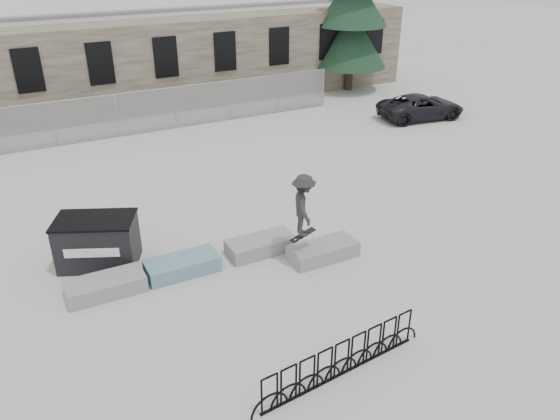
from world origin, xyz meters
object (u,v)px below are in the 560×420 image
(planter_center_right, at_px, (261,245))
(planter_center_left, at_px, (182,265))
(suv, at_px, (421,107))
(planter_far_left, at_px, (106,285))
(dumpster, at_px, (98,241))
(planter_offset, at_px, (323,250))
(bike_rack, at_px, (342,359))
(skateboarder, at_px, (303,206))
(spruce_tree, at_px, (353,1))

(planter_center_right, bearing_deg, planter_center_left, 179.73)
(planter_center_left, xyz_separation_m, suv, (15.30, 8.02, 0.37))
(planter_center_right, height_order, suv, suv)
(planter_far_left, xyz_separation_m, dumpster, (0.16, 1.55, 0.48))
(planter_center_left, distance_m, suv, 17.28)
(planter_offset, bearing_deg, planter_center_right, 142.40)
(planter_center_left, relative_size, planter_center_right, 1.00)
(planter_center_left, height_order, bike_rack, bike_rack)
(planter_offset, bearing_deg, skateboarder, 177.63)
(planter_center_right, bearing_deg, suv, 31.94)
(spruce_tree, bearing_deg, planter_center_right, -131.43)
(planter_far_left, height_order, suv, suv)
(planter_center_left, height_order, spruce_tree, spruce_tree)
(planter_far_left, relative_size, suv, 0.45)
(planter_far_left, height_order, spruce_tree, spruce_tree)
(dumpster, relative_size, suv, 0.57)
(planter_offset, bearing_deg, suv, 38.74)
(planter_offset, height_order, dumpster, dumpster)
(suv, xyz_separation_m, skateboarder, (-12.10, -9.14, 1.23))
(planter_center_right, height_order, spruce_tree, spruce_tree)
(dumpster, bearing_deg, suv, 44.96)
(planter_center_left, xyz_separation_m, planter_offset, (3.87, -1.14, 0.00))
(planter_far_left, distance_m, skateboarder, 5.63)
(dumpster, height_order, suv, dumpster)
(planter_center_left, bearing_deg, dumpster, 141.51)
(dumpster, bearing_deg, spruce_tree, 61.48)
(planter_center_right, distance_m, bike_rack, 5.40)
(bike_rack, xyz_separation_m, skateboarder, (1.47, 4.25, 1.40))
(planter_center_left, distance_m, planter_offset, 4.04)
(planter_center_right, distance_m, spruce_tree, 20.04)
(dumpster, distance_m, suv, 18.41)
(suv, bearing_deg, bike_rack, 142.28)
(planter_center_left, distance_m, skateboarder, 3.74)
(planter_center_left, height_order, planter_offset, same)
(planter_far_left, relative_size, planter_center_left, 1.00)
(planter_far_left, distance_m, planter_center_left, 2.09)
(planter_far_left, xyz_separation_m, suv, (17.39, 8.04, 0.37))
(planter_center_right, xyz_separation_m, spruce_tree, (12.88, 14.59, 4.79))
(planter_far_left, relative_size, dumpster, 0.79)
(planter_offset, distance_m, dumpster, 6.41)
(bike_rack, height_order, skateboarder, skateboarder)
(bike_rack, height_order, spruce_tree, spruce_tree)
(planter_center_left, relative_size, suv, 0.45)
(planter_center_left, distance_m, spruce_tree, 21.66)
(planter_offset, distance_m, spruce_tree, 20.01)
(planter_far_left, xyz_separation_m, skateboarder, (5.29, -1.10, 1.60))
(suv, relative_size, skateboarder, 2.30)
(bike_rack, distance_m, suv, 19.06)
(planter_offset, height_order, bike_rack, bike_rack)
(planter_far_left, bearing_deg, bike_rack, -54.49)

